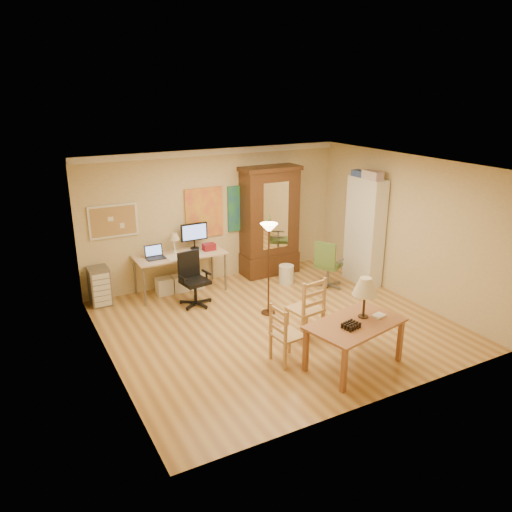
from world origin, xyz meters
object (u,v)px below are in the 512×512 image
office_chair_black (194,291)px  bookshelf (365,232)px  armoire (269,228)px  dining_table (359,312)px  office_chair_green (327,275)px  computer_desk (181,268)px

office_chair_black → bookshelf: bookshelf is taller
armoire → dining_table: bearing=-100.8°
office_chair_black → office_chair_green: 2.70m
office_chair_green → bookshelf: bookshelf is taller
dining_table → computer_desk: computer_desk is taller
computer_desk → bookshelf: 3.73m
office_chair_green → bookshelf: bearing=-6.1°
computer_desk → armoire: size_ratio=0.75×
dining_table → computer_desk: (-1.29, 3.79, -0.34)m
dining_table → armoire: (0.74, 3.87, 0.19)m
office_chair_black → bookshelf: size_ratio=0.46×
office_chair_green → bookshelf: 1.15m
office_chair_black → armoire: bearing=21.5°
bookshelf → office_chair_black: bearing=170.7°
office_chair_green → bookshelf: (0.81, -0.09, 0.81)m
office_chair_black → office_chair_green: size_ratio=1.00×
bookshelf → dining_table: bearing=-130.9°
office_chair_black → armoire: 2.31m
dining_table → office_chair_black: size_ratio=1.52×
office_chair_black → dining_table: bearing=-66.9°
computer_desk → office_chair_green: computer_desk is taller
dining_table → office_chair_black: bearing=113.1°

